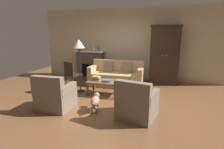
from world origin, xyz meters
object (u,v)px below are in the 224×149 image
Objects in this scene: mantel_vase_jade at (98,48)px; armchair_near_left at (55,97)px; mantel_vase_slate at (81,48)px; floor_lamp at (79,47)px; side_chair_wooden at (72,73)px; armchair_near_right at (137,104)px; dog at (95,101)px; armoire at (164,55)px; fireplace at (90,64)px; book_stack at (96,78)px; mantel_vase_cream at (94,49)px; fruit_bowl at (108,81)px; couch at (116,76)px; coffee_table at (106,83)px.

armchair_near_left is (0.05, -3.22, -0.92)m from mantel_vase_jade.
floor_lamp is (0.80, -1.81, 0.21)m from mantel_vase_slate.
armchair_near_left is at bearing -74.65° from side_chair_wooden.
armchair_near_right is 1.01m from dog.
floor_lamp is at bearing -88.72° from mantel_vase_jade.
armoire reaches higher than mantel_vase_slate.
armchair_near_right is at bearing -52.69° from fireplace.
armchair_near_left is 1.55× the size of dog.
fireplace is 0.60× the size of armoire.
book_stack is at bearing 109.90° from dog.
armchair_near_right is 2.94m from side_chair_wooden.
mantel_vase_cream is 0.87× the size of mantel_vase_jade.
armchair_near_right is (2.23, -3.14, -0.91)m from mantel_vase_cream.
fruit_bowl is 2.29m from mantel_vase_jade.
book_stack is 1.09m from floor_lamp.
armchair_near_right reaches higher than fruit_bowl.
side_chair_wooden is (0.34, -1.52, -0.70)m from mantel_vase_slate.
armchair_near_left is 0.96× the size of armchair_near_right.
mantel_vase_jade reaches higher than side_chair_wooden.
dog is (1.02, -3.04, -0.99)m from mantel_vase_jade.
floor_lamp reaches higher than mantel_vase_jade.
fireplace reaches higher than couch.
book_stack is 0.47× the size of dog.
side_chair_wooden is at bearing 146.46° from armchair_near_right.
dog is (0.42, -1.16, -0.24)m from book_stack.
mantel_vase_jade is at bearing 74.47° from side_chair_wooden.
armoire is 2.54m from coffee_table.
floor_lamp is (-2.53, -1.75, 0.36)m from armoire.
fruit_bowl is 0.38m from book_stack.
couch is 1.15m from coffee_table.
fruit_bowl is 1.62m from armchair_near_left.
mantel_vase_cream reaches higher than armchair_near_left.
book_stack reaches higher than coffee_table.
armoire is at bearing 47.63° from coffee_table.
couch is 8.28× the size of mantel_vase_jade.
side_chair_wooden reaches higher than armchair_near_right.
mantel_vase_slate is 0.20× the size of side_chair_wooden.
armoire is 2.51m from fruit_bowl.
mantel_vase_slate is 1.99m from floor_lamp.
armchair_near_left is 1.77m from side_chair_wooden.
armoire reaches higher than armchair_near_left.
couch is 1.76× the size of coffee_table.
fireplace is 2.30m from coffee_table.
armoire reaches higher than book_stack.
armchair_near_right is 1.02× the size of side_chair_wooden.
fireplace is 2.99m from armoire.
mantel_vase_slate is 0.20× the size of armchair_near_right.
fruit_bowl is at bearing -5.86° from floor_lamp.
side_chair_wooden is at bearing 165.43° from coffee_table.
mantel_vase_jade reaches higher than coffee_table.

